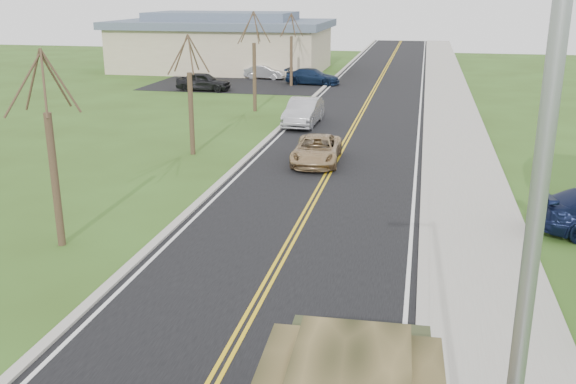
# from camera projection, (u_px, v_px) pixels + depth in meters

# --- Properties ---
(road) EXTENTS (8.00, 120.00, 0.01)m
(road) POSITION_uv_depth(u_px,v_px,m) (368.00, 100.00, 46.82)
(road) COLOR black
(road) RESTS_ON ground
(curb_right) EXTENTS (0.30, 120.00, 0.12)m
(curb_right) POSITION_uv_depth(u_px,v_px,m) (426.00, 101.00, 45.99)
(curb_right) COLOR #9E998E
(curb_right) RESTS_ON ground
(sidewalk_right) EXTENTS (3.20, 120.00, 0.10)m
(sidewalk_right) POSITION_uv_depth(u_px,v_px,m) (451.00, 102.00, 45.65)
(sidewalk_right) COLOR #9E998E
(sidewalk_right) RESTS_ON ground
(curb_left) EXTENTS (0.30, 120.00, 0.10)m
(curb_left) POSITION_uv_depth(u_px,v_px,m) (313.00, 98.00, 47.62)
(curb_left) COLOR #9E998E
(curb_left) RESTS_ON ground
(street_light) EXTENTS (1.65, 0.22, 8.00)m
(street_light) POSITION_uv_depth(u_px,v_px,m) (514.00, 311.00, 6.72)
(street_light) COLOR gray
(street_light) RESTS_ON ground
(bare_tree_a) EXTENTS (1.93, 2.26, 6.08)m
(bare_tree_a) POSITION_uv_depth(u_px,v_px,m) (53.00, 164.00, 19.39)
(bare_tree_a) COLOR #38281C
(bare_tree_a) RESTS_ON ground
(bare_tree_b) EXTENTS (1.83, 2.14, 5.73)m
(bare_tree_b) POSITION_uv_depth(u_px,v_px,m) (191.00, 104.00, 30.64)
(bare_tree_b) COLOR #38281C
(bare_tree_b) RESTS_ON ground
(bare_tree_c) EXTENTS (2.04, 2.39, 6.42)m
(bare_tree_c) POSITION_uv_depth(u_px,v_px,m) (254.00, 69.00, 41.76)
(bare_tree_c) COLOR #38281C
(bare_tree_c) RESTS_ON ground
(bare_tree_d) EXTENTS (1.88, 2.20, 5.91)m
(bare_tree_d) POSITION_uv_depth(u_px,v_px,m) (291.00, 55.00, 53.03)
(bare_tree_d) COLOR #38281C
(bare_tree_d) RESTS_ON ground
(commercial_building) EXTENTS (25.50, 21.50, 5.65)m
(commercial_building) POSITION_uv_depth(u_px,v_px,m) (223.00, 43.00, 64.06)
(commercial_building) COLOR tan
(commercial_building) RESTS_ON ground
(suv_champagne) EXTENTS (2.30, 4.59, 1.25)m
(suv_champagne) POSITION_uv_depth(u_px,v_px,m) (317.00, 150.00, 29.59)
(suv_champagne) COLOR #A1845B
(suv_champagne) RESTS_ON ground
(sedan_silver) EXTENTS (1.79, 4.84, 1.58)m
(sedan_silver) POSITION_uv_depth(u_px,v_px,m) (303.00, 112.00, 37.90)
(sedan_silver) COLOR #ABAAAF
(sedan_silver) RESTS_ON ground
(lot_car_dark) EXTENTS (4.32, 1.76, 1.47)m
(lot_car_dark) POSITION_uv_depth(u_px,v_px,m) (204.00, 82.00, 51.07)
(lot_car_dark) COLOR black
(lot_car_dark) RESTS_ON ground
(lot_car_silver) EXTENTS (3.91, 1.88, 1.24)m
(lot_car_silver) POSITION_uv_depth(u_px,v_px,m) (265.00, 72.00, 57.97)
(lot_car_silver) COLOR #AFAEB3
(lot_car_silver) RESTS_ON ground
(lot_car_navy) EXTENTS (4.81, 2.37, 1.35)m
(lot_car_navy) POSITION_uv_depth(u_px,v_px,m) (313.00, 77.00, 54.50)
(lot_car_navy) COLOR #0E1C35
(lot_car_navy) RESTS_ON ground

